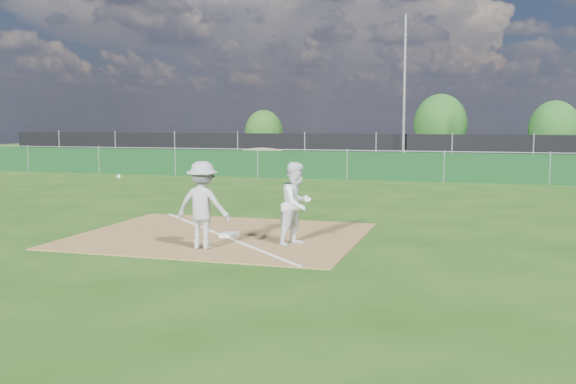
# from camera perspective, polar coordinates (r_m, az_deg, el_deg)

# --- Properties ---
(ground) EXTENTS (90.00, 90.00, 0.00)m
(ground) POSITION_cam_1_polar(r_m,az_deg,el_deg) (22.46, 2.78, -0.01)
(ground) COLOR #20490F
(ground) RESTS_ON ground
(infield_dirt) EXTENTS (6.00, 5.00, 0.02)m
(infield_dirt) POSITION_cam_1_polar(r_m,az_deg,el_deg) (13.96, -6.01, -3.85)
(infield_dirt) COLOR olive
(infield_dirt) RESTS_ON ground
(foul_line) EXTENTS (5.01, 5.01, 0.01)m
(foul_line) POSITION_cam_1_polar(r_m,az_deg,el_deg) (13.96, -6.01, -3.79)
(foul_line) COLOR white
(foul_line) RESTS_ON infield_dirt
(green_fence) EXTENTS (44.00, 0.05, 1.20)m
(green_fence) POSITION_cam_1_polar(r_m,az_deg,el_deg) (27.27, 5.28, 2.34)
(green_fence) COLOR #0E3415
(green_fence) RESTS_ON ground
(dirt_mound) EXTENTS (3.38, 2.60, 1.17)m
(dirt_mound) POSITION_cam_1_polar(r_m,az_deg,el_deg) (31.95, -2.33, 2.90)
(dirt_mound) COLOR #A17D4D
(dirt_mound) RESTS_ON ground
(black_fence) EXTENTS (46.00, 0.04, 1.80)m
(black_fence) POSITION_cam_1_polar(r_m,az_deg,el_deg) (35.12, 7.83, 3.67)
(black_fence) COLOR black
(black_fence) RESTS_ON ground
(parking_lot) EXTENTS (46.00, 9.00, 0.01)m
(parking_lot) POSITION_cam_1_polar(r_m,az_deg,el_deg) (40.12, 8.88, 2.69)
(parking_lot) COLOR black
(parking_lot) RESTS_ON ground
(light_pole) EXTENTS (0.16, 0.16, 8.00)m
(light_pole) POSITION_cam_1_polar(r_m,az_deg,el_deg) (34.63, 10.31, 8.72)
(light_pole) COLOR slate
(light_pole) RESTS_ON ground
(first_base) EXTENTS (0.41, 0.41, 0.08)m
(first_base) POSITION_cam_1_polar(r_m,az_deg,el_deg) (13.75, -5.23, -3.79)
(first_base) COLOR silver
(first_base) RESTS_ON infield_dirt
(play_at_first) EXTENTS (2.32, 0.67, 1.69)m
(play_at_first) POSITION_cam_1_polar(r_m,az_deg,el_deg) (12.39, -7.58, -1.16)
(play_at_first) COLOR #B8B8BB
(play_at_first) RESTS_ON infield_dirt
(runner) EXTENTS (0.90, 0.99, 1.66)m
(runner) POSITION_cam_1_polar(r_m,az_deg,el_deg) (12.71, 0.78, -1.06)
(runner) COLOR white
(runner) RESTS_ON ground
(car_left) EXTENTS (5.09, 2.77, 1.64)m
(car_left) POSITION_cam_1_polar(r_m,az_deg,el_deg) (40.35, 3.09, 3.95)
(car_left) COLOR #ACAEB4
(car_left) RESTS_ON parking_lot
(car_mid) EXTENTS (4.93, 3.11, 1.53)m
(car_mid) POSITION_cam_1_polar(r_m,az_deg,el_deg) (39.85, 6.56, 3.81)
(car_mid) COLOR black
(car_mid) RESTS_ON parking_lot
(car_right) EXTENTS (4.54, 3.09, 1.22)m
(car_right) POSITION_cam_1_polar(r_m,az_deg,el_deg) (39.78, 13.42, 3.45)
(car_right) COLOR black
(car_right) RESTS_ON parking_lot
(tree_left) EXTENTS (2.81, 2.81, 3.33)m
(tree_left) POSITION_cam_1_polar(r_m,az_deg,el_deg) (47.84, -2.17, 5.37)
(tree_left) COLOR #382316
(tree_left) RESTS_ON ground
(tree_mid) EXTENTS (3.72, 3.72, 4.41)m
(tree_mid) POSITION_cam_1_polar(r_m,az_deg,el_deg) (46.66, 13.38, 5.87)
(tree_mid) COLOR #382316
(tree_mid) RESTS_ON ground
(tree_right) EXTENTS (3.22, 3.22, 3.81)m
(tree_right) POSITION_cam_1_polar(r_m,az_deg,el_deg) (44.57, 22.60, 5.15)
(tree_right) COLOR #382316
(tree_right) RESTS_ON ground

